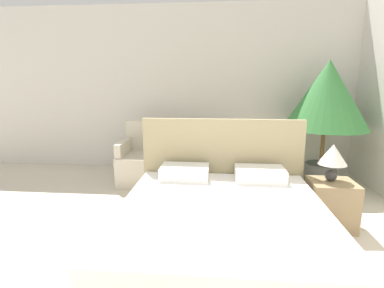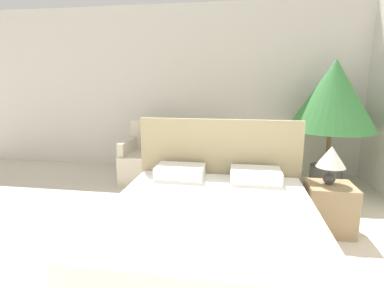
{
  "view_description": "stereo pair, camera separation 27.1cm",
  "coord_description": "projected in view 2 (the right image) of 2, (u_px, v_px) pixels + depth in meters",
  "views": [
    {
      "loc": [
        0.12,
        -1.4,
        1.61
      ],
      "look_at": [
        -0.24,
        2.61,
        0.75
      ],
      "focal_mm": 28.0,
      "sensor_mm": 36.0,
      "label": 1
    },
    {
      "loc": [
        0.39,
        -1.36,
        1.61
      ],
      "look_at": [
        -0.24,
        2.61,
        0.75
      ],
      "focal_mm": 28.0,
      "sensor_mm": 36.0,
      "label": 2
    }
  ],
  "objects": [
    {
      "name": "table_lamp",
      "position": [
        331.0,
        159.0,
        3.13
      ],
      "size": [
        0.3,
        0.3,
        0.41
      ],
      "color": "#333333",
      "rests_on": "nightstand"
    },
    {
      "name": "potted_palm",
      "position": [
        333.0,
        99.0,
        4.35
      ],
      "size": [
        1.24,
        1.24,
        1.91
      ],
      "color": "#4C4C4C",
      "rests_on": "ground_plane"
    },
    {
      "name": "wall_back",
      "position": [
        218.0,
        90.0,
        5.3
      ],
      "size": [
        10.0,
        0.06,
        2.9
      ],
      "color": "silver",
      "rests_on": "ground_plane"
    },
    {
      "name": "bed",
      "position": [
        211.0,
        227.0,
        2.75
      ],
      "size": [
        1.9,
        2.04,
        1.17
      ],
      "color": "brown",
      "rests_on": "ground_plane"
    },
    {
      "name": "armchair_near_window_right",
      "position": [
        200.0,
        165.0,
        4.69
      ],
      "size": [
        0.68,
        0.73,
        0.96
      ],
      "rotation": [
        0.0,
        0.0,
        -0.06
      ],
      "color": "beige",
      "rests_on": "ground_plane"
    },
    {
      "name": "nightstand",
      "position": [
        329.0,
        208.0,
        3.22
      ],
      "size": [
        0.48,
        0.43,
        0.53
      ],
      "color": "#937A56",
      "rests_on": "ground_plane"
    },
    {
      "name": "armchair_near_window_left",
      "position": [
        144.0,
        163.0,
        4.83
      ],
      "size": [
        0.64,
        0.7,
        0.96
      ],
      "rotation": [
        0.0,
        0.0,
        -0.01
      ],
      "color": "beige",
      "rests_on": "ground_plane"
    }
  ]
}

